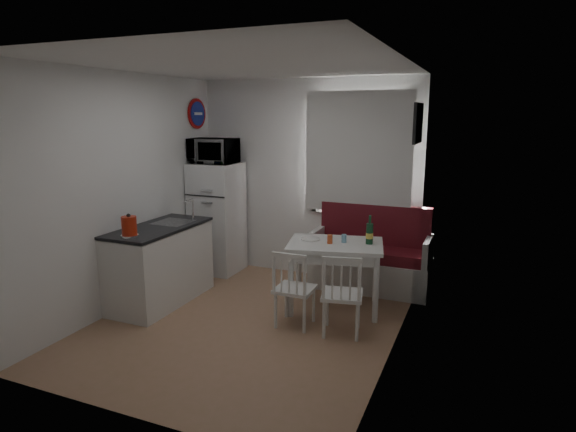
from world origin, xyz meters
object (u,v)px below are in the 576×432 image
kitchen_counter (161,264)px  fridge (217,218)px  chair_left (292,281)px  dining_table (335,250)px  microwave (213,151)px  kettle (129,226)px  wine_bottle (370,230)px  chair_right (340,287)px  bench (371,262)px

kitchen_counter → fridge: fridge is taller
chair_left → fridge: bearing=140.2°
fridge → chair_left: bearing=-39.0°
fridge → dining_table: bearing=-19.7°
kitchen_counter → microwave: size_ratio=2.21×
kettle → dining_table: bearing=30.5°
dining_table → kettle: size_ratio=4.75×
wine_bottle → chair_left: bearing=-128.5°
chair_right → dining_table: bearing=98.6°
chair_left → microwave: bearing=141.2°
bench → chair_left: bench is taller
dining_table → chair_left: size_ratio=2.64×
chair_left → chair_right: chair_right is taller
fridge → microwave: microwave is taller
fridge → wine_bottle: size_ratio=4.74×
chair_left → microwave: 2.39m
fridge → microwave: bearing=-90.0°
chair_right → chair_left: bearing=167.4°
fridge → kettle: bearing=-89.0°
chair_left → wine_bottle: (0.60, 0.75, 0.42)m
bench → chair_right: 1.46m
dining_table → kettle: 2.20m
bench → wine_bottle: bearing=-79.4°
chair_left → microwave: microwave is taller
fridge → microwave: (0.00, -0.05, 0.92)m
bench → microwave: bearing=-175.6°
fridge → kettle: fridge is taller
bench → dining_table: bearing=-105.5°
dining_table → fridge: (-1.90, 0.68, 0.07)m
fridge → kettle: size_ratio=6.19×
kitchen_counter → microwave: microwave is taller
bench → fridge: 2.16m
chair_left → wine_bottle: size_ratio=1.38×
dining_table → wine_bottle: (0.35, 0.10, 0.24)m
chair_left → microwave: size_ratio=0.73×
kettle → microwave: bearing=91.0°
microwave → fridge: bearing=90.0°
chair_right → fridge: (-2.15, 1.34, 0.23)m
kitchen_counter → fridge: (0.02, 1.24, 0.30)m
kitchen_counter → chair_right: bearing=-2.4°
kitchen_counter → wine_bottle: 2.41m
bench → chair_left: bearing=-108.0°
kitchen_counter → chair_right: (2.17, -0.09, 0.06)m
kitchen_counter → microwave: (0.02, 1.19, 1.21)m
kettle → fridge: bearing=91.0°
kitchen_counter → microwave: 1.70m
chair_left → dining_table: bearing=68.2°
chair_left → kettle: kettle is taller
wine_bottle → kitchen_counter: bearing=-163.7°
kitchen_counter → bench: 2.54m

